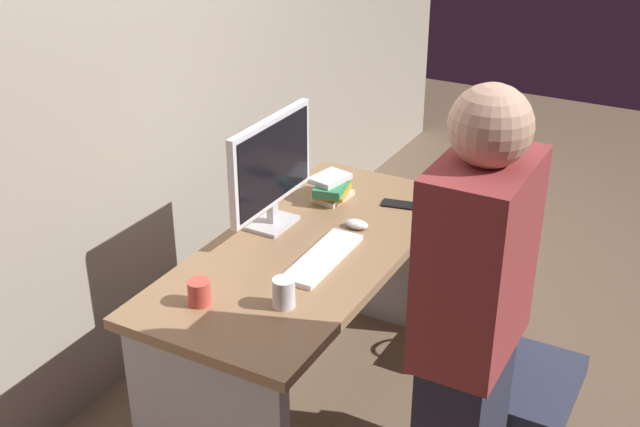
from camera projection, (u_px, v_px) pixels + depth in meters
The scene contains 13 objects.
ground_plane at pixel (310, 397), 3.46m from camera, with size 9.00×9.00×0.00m, color brown.
wall_back at pixel (119, 23), 3.15m from camera, with size 6.40×0.10×3.00m, color #9E9384.
desk at pixel (309, 294), 3.23m from camera, with size 1.53×0.70×0.74m.
office_chair at pixel (494, 383), 2.87m from camera, with size 0.52×0.52×0.94m.
person_at_desk at pixel (468, 350), 2.36m from camera, with size 0.40×0.24×1.64m.
monitor at pixel (272, 167), 3.17m from camera, with size 0.54×0.14×0.46m.
keyboard at pixel (323, 258), 3.03m from camera, with size 0.43×0.13×0.02m, color white.
mouse at pixel (357, 224), 3.26m from camera, with size 0.06×0.10×0.03m, color white.
cup_near_keyboard at pixel (284, 293), 2.73m from camera, with size 0.08×0.08×0.10m, color silver.
cup_by_monitor at pixel (199, 292), 2.75m from camera, with size 0.08×0.08×0.09m, color #D84C3F.
book_stack at pixel (332, 187), 3.49m from camera, with size 0.23×0.17×0.10m.
cell_phone at pixel (399, 204), 3.45m from camera, with size 0.07×0.14×0.01m, color black.
handbag at pixel (470, 331), 3.66m from camera, with size 0.34×0.14×0.38m.
Camera 1 is at (-2.39, -1.35, 2.25)m, focal length 45.68 mm.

